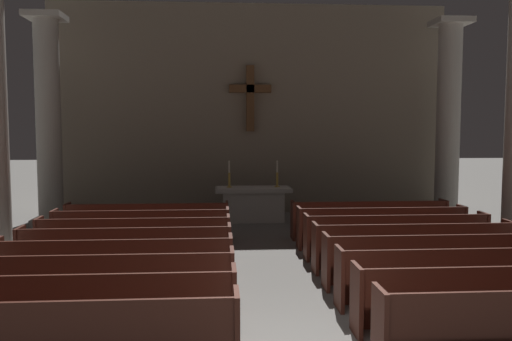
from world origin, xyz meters
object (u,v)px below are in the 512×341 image
at_px(pew_left_row_8, 148,222).
at_px(pew_right_row_7, 381,227).
at_px(column_left_third, 49,124).
at_px(candlestick_left, 229,179).
at_px(pew_left_row_6, 135,240).
at_px(pew_left_row_2, 85,307).
at_px(altar, 253,203).
at_px(pew_right_row_5, 414,247).
at_px(column_right_third, 448,124).
at_px(pew_left_row_5, 126,251).
at_px(pew_right_row_6, 396,236).
at_px(pew_right_row_8, 369,219).
at_px(pew_right_row_3, 462,276).
at_px(pew_right_row_2, 496,297).
at_px(pew_left_row_4, 115,265).
at_px(pew_right_row_4, 435,260).
at_px(pew_left_row_7, 142,230).
at_px(pew_left_row_1, 61,338).
at_px(pew_left_row_3, 102,283).
at_px(candlestick_right, 277,178).

bearing_deg(pew_left_row_8, pew_right_row_7, -10.55).
bearing_deg(column_left_third, pew_right_row_7, -22.09).
bearing_deg(candlestick_left, pew_left_row_6, -113.67).
relative_size(pew_left_row_2, altar, 1.75).
xyz_separation_m(pew_right_row_5, column_right_third, (3.01, 5.44, 2.37)).
xyz_separation_m(pew_left_row_5, pew_right_row_6, (5.42, 1.01, 0.00)).
distance_m(pew_left_row_2, pew_right_row_8, 8.13).
bearing_deg(pew_left_row_6, pew_right_row_3, -29.19).
distance_m(pew_left_row_5, pew_right_row_6, 5.51).
bearing_deg(pew_left_row_2, pew_right_row_7, 42.96).
bearing_deg(pew_right_row_6, pew_right_row_8, 90.00).
bearing_deg(column_left_third, pew_right_row_2, -45.12).
relative_size(pew_right_row_2, candlestick_left, 4.98).
xyz_separation_m(pew_left_row_4, column_left_third, (-3.01, 6.45, 2.37)).
distance_m(pew_left_row_6, pew_right_row_6, 5.42).
height_order(pew_right_row_4, pew_right_row_8, same).
bearing_deg(pew_left_row_5, column_left_third, 118.98).
distance_m(pew_left_row_4, pew_right_row_2, 5.78).
relative_size(pew_left_row_4, pew_left_row_5, 1.00).
bearing_deg(pew_left_row_7, column_right_third, 22.09).
distance_m(pew_right_row_2, altar, 9.04).
bearing_deg(pew_left_row_2, pew_left_row_1, -90.00).
distance_m(pew_right_row_3, column_left_third, 11.51).
distance_m(pew_left_row_2, pew_right_row_4, 5.78).
xyz_separation_m(pew_left_row_7, pew_right_row_5, (5.42, -2.02, 0.00)).
bearing_deg(pew_left_row_1, column_left_third, 107.64).
height_order(pew_right_row_7, column_left_third, column_left_third).
distance_m(pew_left_row_2, altar, 9.04).
xyz_separation_m(pew_left_row_5, pew_left_row_7, (0.00, 2.02, 0.00)).
bearing_deg(pew_left_row_6, pew_left_row_1, -90.00).
relative_size(pew_right_row_6, column_left_third, 0.66).
bearing_deg(pew_left_row_5, pew_left_row_8, 90.00).
xyz_separation_m(pew_left_row_2, pew_right_row_6, (5.42, 4.04, 0.00)).
relative_size(pew_right_row_2, pew_right_row_3, 1.00).
distance_m(pew_left_row_5, pew_right_row_3, 5.78).
distance_m(pew_left_row_6, candlestick_left, 5.07).
height_order(pew_left_row_1, pew_right_row_7, same).
bearing_deg(pew_left_row_4, altar, 67.69).
bearing_deg(pew_right_row_4, pew_right_row_2, -90.00).
xyz_separation_m(pew_right_row_6, pew_right_row_8, (0.00, 2.02, 0.00)).
height_order(pew_left_row_1, pew_left_row_7, same).
distance_m(pew_left_row_6, pew_left_row_8, 2.02).
relative_size(pew_left_row_1, pew_left_row_2, 1.00).
bearing_deg(pew_left_row_3, pew_left_row_1, -90.00).
height_order(pew_left_row_5, pew_left_row_8, same).
relative_size(pew_left_row_1, pew_right_row_6, 1.00).
height_order(pew_left_row_1, pew_right_row_8, same).
distance_m(pew_right_row_8, candlestick_right, 3.35).
height_order(pew_left_row_3, column_right_third, column_right_third).
bearing_deg(pew_right_row_2, pew_left_row_2, 180.00).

